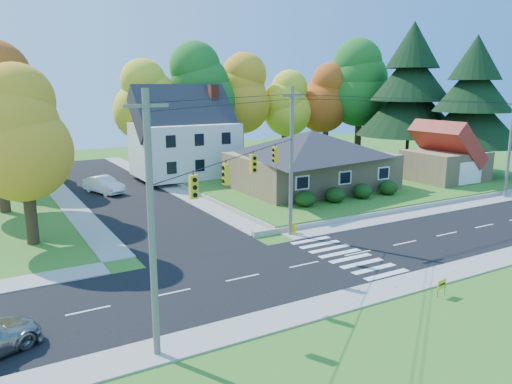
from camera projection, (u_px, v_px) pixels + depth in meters
ground at (358, 253)px, 30.50m from camera, size 120.00×120.00×0.00m
road_main at (358, 253)px, 30.50m from camera, size 90.00×8.00×0.02m
road_cross at (117, 190)px, 48.67m from camera, size 8.00×44.00×0.02m
sidewalk_north at (310, 232)px, 34.73m from camera, size 90.00×2.00×0.08m
sidewalk_south at (421, 280)px, 26.25m from camera, size 90.00×2.00×0.08m
lawn at (321, 177)px, 54.57m from camera, size 30.00×30.00×0.50m
ranch_house at (311, 158)px, 47.27m from camera, size 14.60×10.60×5.40m
colonial_house at (185, 137)px, 53.31m from camera, size 10.40×8.40×9.60m
garage at (446, 157)px, 50.75m from camera, size 7.30×6.30×4.60m
hedge_row at (349, 193)px, 42.21m from camera, size 10.70×1.70×1.27m
traffic_infrastructure at (345, 167)px, 30.49m from camera, size 38.10×10.66×10.00m
tree_lot_0 at (147, 101)px, 56.62m from camera, size 6.72×6.72×12.51m
tree_lot_1 at (199, 89)px, 58.41m from camera, size 7.84×7.84×14.60m
tree_lot_2 at (240, 94)px, 62.31m from camera, size 7.28×7.28×13.56m
tree_lot_3 at (285, 104)px, 64.65m from camera, size 6.16×6.16×11.47m
tree_lot_4 at (327, 98)px, 66.57m from camera, size 6.72×6.72×12.51m
tree_lot_5 at (360, 83)px, 66.40m from camera, size 8.40×8.40×15.64m
conifer_east_a at (411, 91)px, 60.29m from camera, size 12.80×12.80×16.96m
conifer_east_b at (472, 102)px, 54.22m from camera, size 11.20×11.20×14.84m
tree_west_0 at (23, 133)px, 30.92m from camera, size 6.16×6.16×11.47m
tree_west_2 at (1, 109)px, 47.75m from camera, size 6.72×6.72×12.51m
white_car at (104, 185)px, 47.14m from camera, size 3.25×5.11×1.59m
fire_hydrant at (293, 228)px, 34.37m from camera, size 0.49×0.38×0.86m
yard_sign at (442, 285)px, 24.19m from camera, size 0.68×0.13×0.86m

